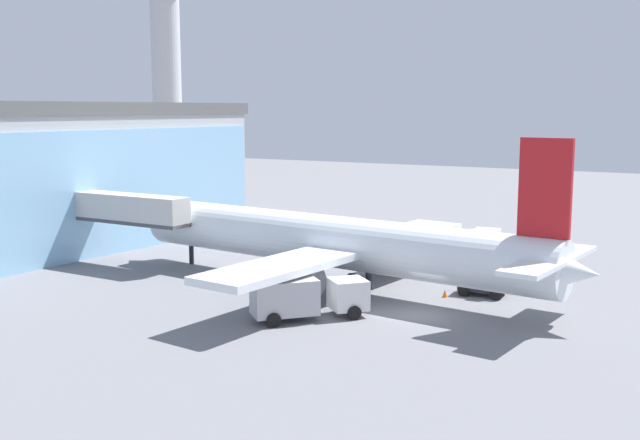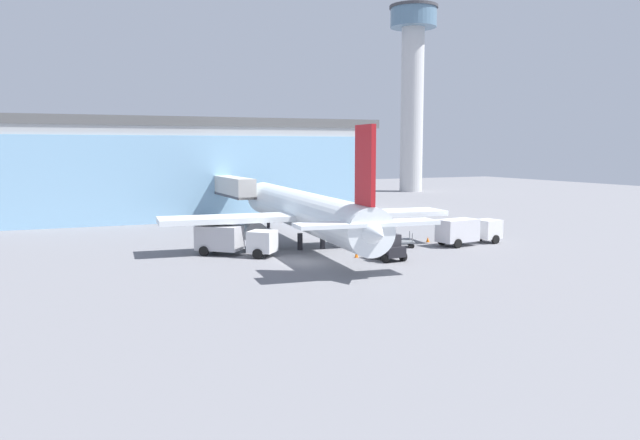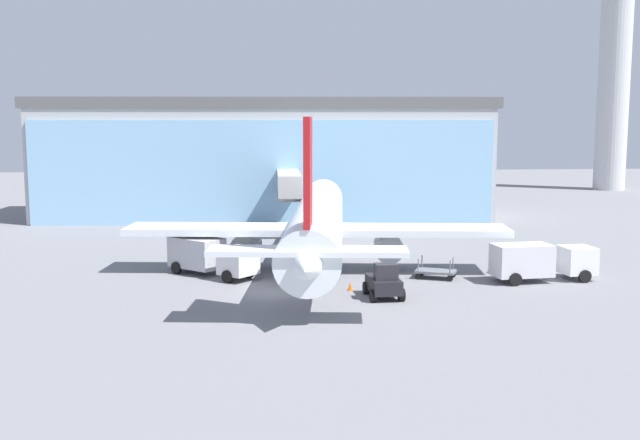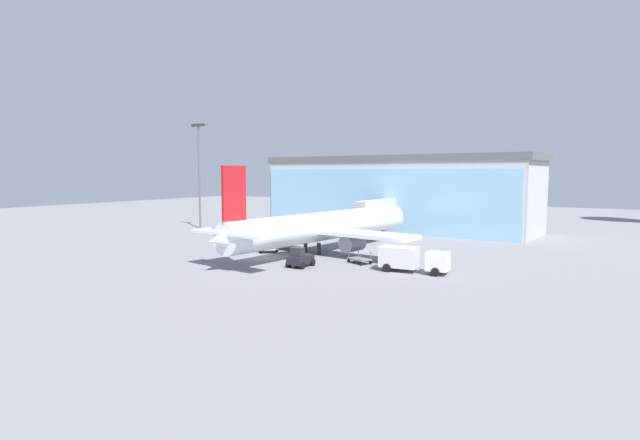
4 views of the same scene
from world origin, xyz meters
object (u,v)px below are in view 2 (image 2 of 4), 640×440
control_tower (413,78)px  safety_cone_wingtip (428,239)px  jet_bridge (230,187)px  catering_truck (233,239)px  fuel_truck (467,230)px  airplane (305,212)px  safety_cone_nose (356,254)px  baggage_cart (399,242)px  pushback_tug (388,249)px

control_tower → safety_cone_wingtip: control_tower is taller
jet_bridge → control_tower: size_ratio=0.37×
catering_truck → fuel_truck: (23.14, -3.97, 0.00)m
jet_bridge → fuel_truck: (16.41, -26.76, -3.20)m
control_tower → fuel_truck: size_ratio=5.35×
airplane → control_tower: bearing=-34.1°
fuel_truck → safety_cone_nose: (-13.58, -1.74, -1.19)m
safety_cone_nose → safety_cone_wingtip: (11.01, 4.86, 0.00)m
fuel_truck → safety_cone_wingtip: size_ratio=13.64×
jet_bridge → baggage_cart: bearing=-158.4°
control_tower → catering_truck: size_ratio=5.84×
safety_cone_wingtip → baggage_cart: bearing=-160.1°
pushback_tug → safety_cone_wingtip: (9.15, 7.11, -0.70)m
jet_bridge → airplane: airplane is taller
fuel_truck → catering_truck: bearing=163.8°
fuel_truck → airplane: bearing=151.6°
baggage_cart → safety_cone_wingtip: 4.76m
jet_bridge → control_tower: 70.63m
control_tower → pushback_tug: size_ratio=12.23×
fuel_truck → baggage_cart: fuel_truck is taller
jet_bridge → airplane: bearing=-175.2°
control_tower → safety_cone_wingtip: 79.72m
baggage_cart → control_tower: bearing=78.7°
catering_truck → baggage_cart: 16.32m
jet_bridge → catering_truck: 23.98m
pushback_tug → safety_cone_wingtip: pushback_tug is taller
jet_bridge → catering_truck: (-6.73, -22.79, -3.20)m
safety_cone_wingtip → control_tower: bearing=57.9°
jet_bridge → safety_cone_wingtip: bearing=-148.4°
baggage_cart → jet_bridge: bearing=133.3°
jet_bridge → safety_cone_wingtip: 27.75m
pushback_tug → control_tower: bearing=-37.5°
jet_bridge → fuel_truck: size_ratio=1.98×
airplane → safety_cone_nose: (1.54, -7.83, -3.17)m
baggage_cart → safety_cone_wingtip: bearing=42.9°
airplane → safety_cone_wingtip: (12.56, -2.97, -3.17)m
airplane → fuel_truck: 16.42m
safety_cone_nose → baggage_cart: bearing=26.3°
airplane → baggage_cart: airplane is taller
catering_truck → safety_cone_nose: catering_truck is taller
catering_truck → baggage_cart: catering_truck is taller
pushback_tug → fuel_truck: bearing=-74.0°
fuel_truck → baggage_cart: size_ratio=2.34×
control_tower → safety_cone_nose: 89.51m
jet_bridge → control_tower: control_tower is taller
baggage_cart → safety_cone_wingtip: (4.47, 1.62, -0.23)m
catering_truck → fuel_truck: 23.48m
control_tower → pushback_tug: (-49.47, -71.36, -23.82)m
airplane → pushback_tug: (3.41, -10.08, -2.47)m
fuel_truck → pushback_tug: fuel_truck is taller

